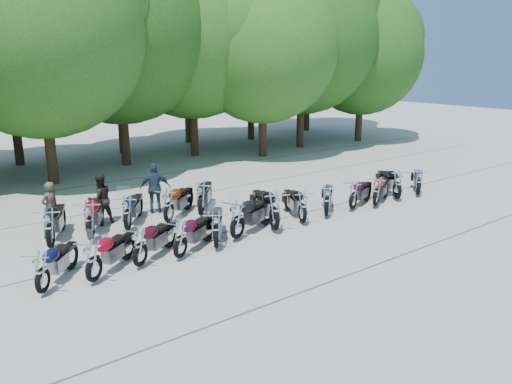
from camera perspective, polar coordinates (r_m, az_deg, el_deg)
ground at (r=15.10m, az=3.46°, el=-5.20°), size 90.00×90.00×0.00m
tree_3 at (r=22.71m, az=-23.67°, el=16.58°), size 8.70×8.70×10.67m
tree_4 at (r=25.79m, az=-15.56°, el=17.60°), size 9.13×9.13×11.20m
tree_5 at (r=27.70m, az=-7.44°, el=17.65°), size 9.04×9.04×11.10m
tree_6 at (r=27.34m, az=0.80°, el=16.21°), size 8.00×8.00×9.82m
tree_7 at (r=30.46m, az=5.30°, el=17.10°), size 8.79×8.79×10.79m
tree_8 at (r=33.34m, az=12.05°, el=15.07°), size 7.53×7.53×9.25m
tree_11 at (r=27.70m, az=-26.61°, el=14.02°), size 7.56×7.56×9.28m
tree_12 at (r=29.36m, az=-15.64°, el=15.42°), size 7.88×7.88×9.67m
tree_13 at (r=32.42m, az=-8.04°, el=16.26°), size 8.31×8.31×10.20m
tree_14 at (r=33.44m, az=-0.61°, el=15.99°), size 8.02×8.02×9.84m
tree_15 at (r=38.00m, az=6.05°, el=17.59°), size 9.67×9.67×11.86m
motorcycle_0 at (r=12.32m, az=-23.30°, el=-8.30°), size 1.84×1.97×1.17m
motorcycle_1 at (r=12.48m, az=-18.11°, el=-7.35°), size 2.14×1.84×1.23m
motorcycle_2 at (r=13.06m, az=-13.16°, el=-5.99°), size 2.18×1.76×1.23m
motorcycle_3 at (r=13.39m, az=-8.68°, el=-5.24°), size 2.20×1.65×1.22m
motorcycle_4 at (r=13.96m, az=-4.60°, el=-4.18°), size 1.83×2.22×1.26m
motorcycle_5 at (r=14.60m, az=-2.14°, el=-3.04°), size 2.54×1.62×1.38m
motorcycle_6 at (r=15.29m, az=2.12°, el=-2.05°), size 1.67×2.68×1.46m
motorcycle_7 at (r=16.11m, az=5.35°, el=-1.59°), size 1.53×2.30×1.25m
motorcycle_8 at (r=16.88m, az=8.10°, el=-0.92°), size 2.09×2.00×1.25m
motorcycle_9 at (r=17.81m, az=11.08°, el=-0.27°), size 2.24×1.43×1.22m
motorcycle_10 at (r=18.37m, az=13.62°, el=0.13°), size 2.30×1.64×1.27m
motorcycle_11 at (r=19.50m, az=15.87°, el=0.91°), size 1.82×2.37×1.32m
motorcycle_12 at (r=20.34m, az=18.11°, el=1.15°), size 2.10×1.84×1.22m
motorcycle_13 at (r=15.01m, az=-22.54°, el=-3.72°), size 1.72×2.51×1.37m
motorcycle_14 at (r=15.24m, az=-18.47°, el=-2.98°), size 1.86×2.56×1.41m
motorcycle_15 at (r=15.83m, az=-14.51°, el=-2.24°), size 1.91×2.26×1.29m
motorcycle_16 at (r=16.28m, az=-9.97°, el=-1.43°), size 2.28×2.05×1.33m
motorcycle_17 at (r=16.89m, az=-6.32°, el=-0.67°), size 2.10×2.31×1.35m
rider_0 at (r=16.48m, az=-22.44°, el=-1.65°), size 0.70×0.60×1.62m
rider_1 at (r=16.80m, az=-17.38°, el=-0.79°), size 0.85×0.68×1.67m
rider_2 at (r=17.54m, az=-11.46°, el=0.44°), size 1.13×0.81×1.79m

